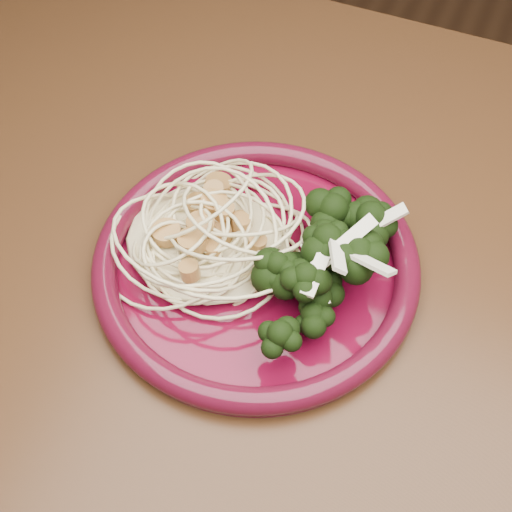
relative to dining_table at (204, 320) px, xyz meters
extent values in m
cube|color=#472814|center=(0.00, 0.00, 0.08)|extent=(1.20, 0.80, 0.04)
cylinder|color=#472814|center=(-0.55, 0.35, -0.30)|extent=(0.06, 0.06, 0.71)
cylinder|color=#54061B|center=(0.05, 0.01, 0.10)|extent=(0.28, 0.28, 0.01)
torus|color=#54091E|center=(0.05, 0.01, 0.11)|extent=(0.28, 0.28, 0.02)
ellipsoid|color=beige|center=(0.00, 0.01, 0.12)|extent=(0.15, 0.13, 0.03)
ellipsoid|color=black|center=(0.11, 0.01, 0.13)|extent=(0.10, 0.15, 0.05)
camera|label=1|loc=(0.19, -0.31, 0.59)|focal=50.00mm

